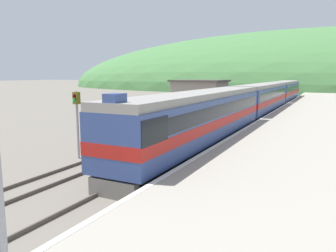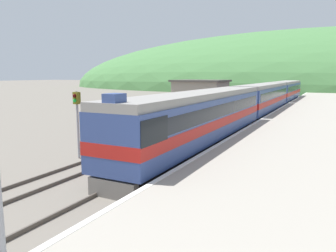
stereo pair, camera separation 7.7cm
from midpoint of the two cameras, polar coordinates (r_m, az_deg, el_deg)
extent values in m
cube|color=#4C443D|center=(68.78, 19.72, 4.30)|extent=(0.08, 180.00, 0.16)
cube|color=#4C443D|center=(68.62, 20.91, 4.23)|extent=(0.08, 180.00, 0.16)
cube|color=#4C443D|center=(69.39, 16.44, 4.49)|extent=(0.08, 180.00, 0.16)
cube|color=#4C443D|center=(69.15, 17.61, 4.43)|extent=(0.08, 180.00, 0.16)
cube|color=#9E9689|center=(48.38, 23.37, 2.80)|extent=(6.50, 140.00, 0.89)
cube|color=silver|center=(48.62, 19.72, 3.56)|extent=(0.24, 140.00, 0.01)
ellipsoid|color=#477A42|center=(128.38, 23.47, 5.95)|extent=(200.99, 90.44, 41.10)
cube|color=gray|center=(43.48, 5.49, 4.99)|extent=(6.16, 5.19, 4.09)
cube|color=#47423D|center=(43.39, 5.53, 7.85)|extent=(6.66, 5.69, 0.24)
cube|color=black|center=(22.20, 5.73, -2.97)|extent=(2.38, 19.03, 0.85)
cube|color=#334784|center=(21.91, 5.80, 1.49)|extent=(2.90, 20.24, 2.64)
cube|color=red|center=(21.94, 5.79, 0.95)|extent=(2.93, 20.26, 0.58)
cube|color=black|center=(21.84, 5.82, 3.00)|extent=(2.93, 19.03, 0.79)
cube|color=gray|center=(21.77, 5.86, 5.46)|extent=(2.73, 20.24, 0.40)
cube|color=black|center=(13.90, -7.63, -0.40)|extent=(2.94, 2.20, 1.06)
cube|color=#334784|center=(13.19, -9.42, 4.83)|extent=(0.64, 0.80, 0.36)
cube|color=slate|center=(13.75, -9.65, -10.74)|extent=(2.27, 0.40, 0.77)
cube|color=black|center=(41.82, 15.96, 2.31)|extent=(2.38, 17.91, 0.85)
cube|color=#334784|center=(41.67, 16.06, 4.69)|extent=(2.90, 19.06, 2.64)
cube|color=red|center=(41.68, 16.05, 4.40)|extent=(2.93, 19.08, 0.58)
cube|color=black|center=(41.63, 16.09, 5.49)|extent=(2.93, 17.91, 0.79)
cube|color=gray|center=(41.59, 16.15, 6.78)|extent=(2.73, 19.06, 0.40)
cube|color=black|center=(61.46, 19.53, 4.15)|extent=(2.38, 17.91, 0.85)
cube|color=#334784|center=(61.35, 19.62, 5.77)|extent=(2.90, 19.06, 2.64)
cube|color=red|center=(61.36, 19.61, 5.57)|extent=(2.93, 19.08, 0.58)
cube|color=black|center=(61.33, 19.65, 6.31)|extent=(2.93, 17.91, 0.79)
cube|color=gray|center=(61.30, 19.69, 7.18)|extent=(2.73, 19.06, 0.40)
cylinder|color=#9E9EA3|center=(20.15, -15.58, 0.13)|extent=(0.14, 0.14, 4.04)
cube|color=#6B6619|center=(19.98, -15.77, 4.71)|extent=(0.36, 0.28, 0.71)
sphere|color=#3C0504|center=(19.85, -16.13, 5.06)|extent=(0.22, 0.22, 0.22)
sphere|color=green|center=(19.86, -16.09, 4.27)|extent=(0.22, 0.22, 0.22)
camera|label=1|loc=(0.04, -90.13, -0.02)|focal=35.00mm
camera|label=2|loc=(0.04, 89.87, 0.02)|focal=35.00mm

